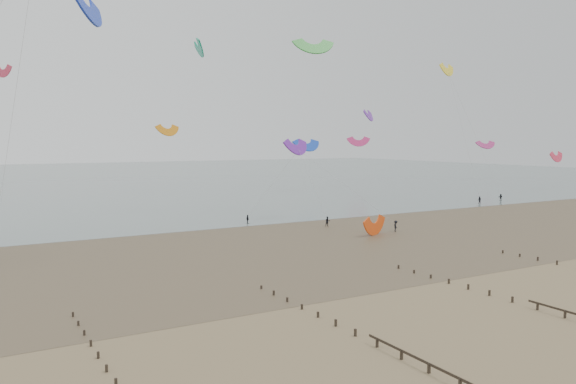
# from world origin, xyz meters

# --- Properties ---
(ground) EXTENTS (500.00, 500.00, 0.00)m
(ground) POSITION_xyz_m (0.00, 0.00, 0.00)
(ground) COLOR brown
(ground) RESTS_ON ground
(sea_and_shore) EXTENTS (500.00, 665.00, 0.03)m
(sea_and_shore) POSITION_xyz_m (-4.08, 34.40, 0.01)
(sea_and_shore) COLOR #475654
(sea_and_shore) RESTS_ON ground
(kitesurfers) EXTENTS (112.98, 25.77, 1.84)m
(kitesurfers) POSITION_xyz_m (34.61, 47.02, 0.86)
(kitesurfers) COLOR black
(kitesurfers) RESTS_ON ground
(grounded_kite) EXTENTS (7.14, 6.49, 3.19)m
(grounded_kite) POSITION_xyz_m (16.42, 31.92, 0.00)
(grounded_kite) COLOR #E7450E
(grounded_kite) RESTS_ON ground
(kites_airborne) EXTENTS (239.30, 119.20, 37.23)m
(kites_airborne) POSITION_xyz_m (-11.02, 89.00, 21.99)
(kites_airborne) COLOR #133CB5
(kites_airborne) RESTS_ON ground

